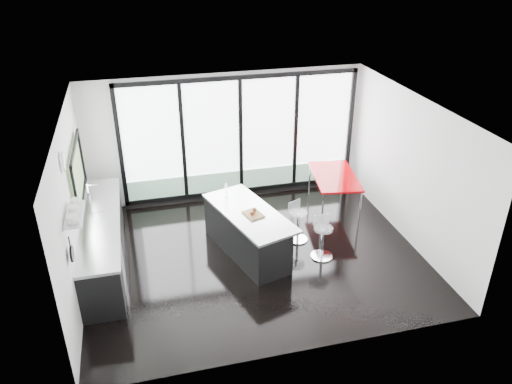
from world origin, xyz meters
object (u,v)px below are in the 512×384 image
object	(u,v)px
bar_stool_far	(298,226)
red_table	(333,193)
island	(246,232)
bar_stool_near	(323,242)

from	to	relation	value
bar_stool_far	red_table	size ratio (longest dim) A/B	0.41
island	red_table	world-z (taller)	island
bar_stool_near	red_table	distance (m)	1.84
bar_stool_far	red_table	distance (m)	1.48
island	bar_stool_far	size ratio (longest dim) A/B	3.64
bar_stool_near	red_table	size ratio (longest dim) A/B	0.42
bar_stool_far	red_table	xyz separation A→B (m)	(1.11, 0.97, 0.10)
island	red_table	size ratio (longest dim) A/B	1.49
bar_stool_near	bar_stool_far	world-z (taller)	bar_stool_near
bar_stool_near	bar_stool_far	bearing A→B (deg)	110.54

